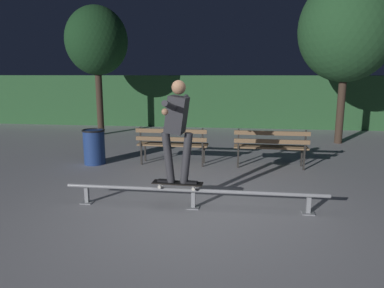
% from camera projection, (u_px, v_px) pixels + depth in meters
% --- Properties ---
extents(ground_plane, '(90.00, 90.00, 0.00)m').
position_uv_depth(ground_plane, '(191.00, 213.00, 5.30)').
color(ground_plane, '#99999E').
extents(hedge_backdrop, '(24.00, 1.20, 1.98)m').
position_uv_depth(hedge_backdrop, '(221.00, 101.00, 14.00)').
color(hedge_backdrop, '#2D5B33').
rests_on(hedge_backdrop, ground).
extents(grind_rail, '(4.07, 0.18, 0.31)m').
position_uv_depth(grind_rail, '(193.00, 193.00, 5.46)').
color(grind_rail, gray).
rests_on(grind_rail, ground).
extents(skateboard, '(0.79, 0.25, 0.09)m').
position_uv_depth(skateboard, '(177.00, 183.00, 5.46)').
color(skateboard, black).
rests_on(skateboard, grind_rail).
extents(skateboarder, '(0.63, 1.41, 1.56)m').
position_uv_depth(skateboarder, '(177.00, 123.00, 5.28)').
color(skateboarder, black).
rests_on(skateboarder, skateboard).
extents(park_bench_leftmost, '(1.61, 0.44, 0.88)m').
position_uv_depth(park_bench_leftmost, '(172.00, 142.00, 8.00)').
color(park_bench_leftmost, '#282623').
rests_on(park_bench_leftmost, ground).
extents(park_bench_left_center, '(1.61, 0.44, 0.88)m').
position_uv_depth(park_bench_left_center, '(271.00, 144.00, 7.73)').
color(park_bench_left_center, '#282623').
rests_on(park_bench_left_center, ground).
extents(tree_far_right, '(2.70, 2.70, 4.77)m').
position_uv_depth(tree_far_right, '(347.00, 29.00, 10.00)').
color(tree_far_right, '#3D2D23').
rests_on(tree_far_right, ground).
extents(tree_far_left, '(2.01, 2.01, 4.21)m').
position_uv_depth(tree_far_left, '(97.00, 41.00, 11.56)').
color(tree_far_left, '#3D2D23').
rests_on(tree_far_left, ground).
extents(trash_can, '(0.52, 0.52, 0.80)m').
position_uv_depth(trash_can, '(94.00, 146.00, 8.12)').
color(trash_can, navy).
rests_on(trash_can, ground).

